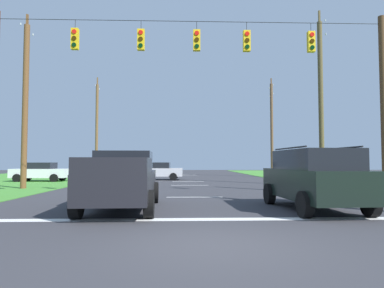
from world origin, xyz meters
name	(u,v)px	position (x,y,z in m)	size (l,w,h in m)	color
ground_plane	(214,244)	(0.00, 0.00, 0.00)	(120.00, 120.00, 0.00)	#333338
stop_bar_stripe	(203,219)	(0.00, 2.89, 0.00)	(14.55, 0.45, 0.01)	white
lane_dash_0	(194,197)	(0.00, 8.89, 0.00)	(0.15, 2.50, 0.01)	white
lane_dash_1	(190,185)	(0.00, 16.69, 0.00)	(0.15, 2.50, 0.01)	white
lane_dash_2	(188,182)	(0.00, 21.09, 0.00)	(0.15, 2.50, 0.01)	white
lane_dash_3	(186,176)	(0.00, 32.51, 0.00)	(0.15, 2.50, 0.01)	white
lane_dash_4	(185,174)	(0.00, 36.52, 0.00)	(0.15, 2.50, 0.01)	white
overhead_signal_span	(193,91)	(-0.06, 8.77, 4.79)	(17.85, 0.31, 8.34)	brown
pickup_truck	(122,180)	(-2.57, 5.00, 0.97)	(2.41, 5.46, 1.95)	black
suv_black	(313,178)	(3.76, 4.64, 1.06)	(2.40, 4.89, 2.05)	black
distant_car_crossing_white	(40,172)	(-11.79, 21.45, 0.79)	(4.33, 2.08, 1.52)	silver
distant_car_oncoming	(337,173)	(10.76, 18.18, 0.79)	(2.26, 4.42, 1.52)	silver
distant_car_far_parked	(158,171)	(-2.60, 23.77, 0.79)	(4.38, 2.19, 1.52)	silver
utility_pole_mid_right	(321,99)	(8.67, 15.78, 5.74)	(0.32, 2.00, 11.71)	brown
utility_pole_far_right	(272,128)	(8.92, 29.07, 5.14)	(0.30, 1.65, 10.35)	brown
utility_pole_mid_left	(25,104)	(-9.80, 13.95, 5.00)	(0.34, 1.74, 10.39)	brown
utility_pole_far_left	(97,129)	(-9.39, 29.86, 5.05)	(0.29, 1.92, 10.48)	brown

